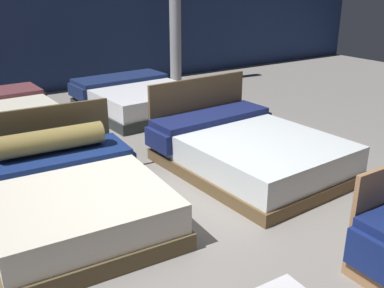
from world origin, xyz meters
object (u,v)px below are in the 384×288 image
(bed_2, at_px, (70,195))
(bed_4, at_px, (0,119))
(bed_3, at_px, (247,150))
(support_pillar, at_px, (175,0))
(bed_5, at_px, (137,98))

(bed_2, distance_m, bed_4, 2.94)
(bed_3, relative_size, bed_4, 0.99)
(support_pillar, bearing_deg, bed_3, -110.78)
(bed_2, xyz_separation_m, bed_3, (2.16, -0.00, -0.01))
(bed_4, xyz_separation_m, support_pillar, (3.86, 1.40, 1.52))
(bed_5, height_order, support_pillar, support_pillar)
(bed_5, relative_size, support_pillar, 0.59)
(bed_3, bearing_deg, bed_2, 177.10)
(bed_5, bearing_deg, support_pillar, 37.41)
(bed_2, height_order, bed_4, bed_2)
(bed_2, relative_size, bed_4, 0.92)
(bed_2, relative_size, support_pillar, 0.58)
(bed_3, bearing_deg, bed_4, 124.18)
(bed_2, height_order, bed_5, bed_2)
(support_pillar, bearing_deg, bed_5, -139.42)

